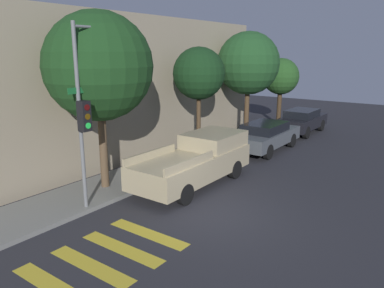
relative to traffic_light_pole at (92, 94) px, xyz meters
The scene contains 12 objects.
ground_plane 5.20m from the traffic_light_pole, 65.50° to the right, with size 60.00×60.00×0.00m, color #28282D.
sidewalk 4.03m from the traffic_light_pole, 33.57° to the left, with size 26.00×2.39×0.14m, color slate.
building_row 5.83m from the traffic_light_pole, 74.69° to the left, with size 26.00×6.00×6.49m, color gray.
crosswalk 4.87m from the traffic_light_pole, 127.24° to the right, with size 3.42×2.60×0.00m.
traffic_light_pole is the anchor object (origin of this frame).
pickup_truck 4.75m from the traffic_light_pole, 19.08° to the right, with size 5.30×2.02×1.78m.
sedan_near_corner 10.18m from the traffic_light_pole, ahead, with size 4.65×1.87×1.44m.
sedan_middle 15.16m from the traffic_light_pole, ahead, with size 4.36×1.77×1.46m.
tree_near_corner 1.69m from the traffic_light_pole, 41.24° to the left, with size 3.70×3.70×6.26m.
tree_midblock 7.10m from the traffic_light_pole, ahead, with size 2.43×2.43×5.13m.
tree_far_end 11.94m from the traffic_light_pole, ahead, with size 3.52×3.52×6.02m.
tree_behind_truck 16.61m from the traffic_light_pole, ahead, with size 2.41×2.41×4.49m.
Camera 1 is at (-8.93, -5.73, 4.90)m, focal length 35.00 mm.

